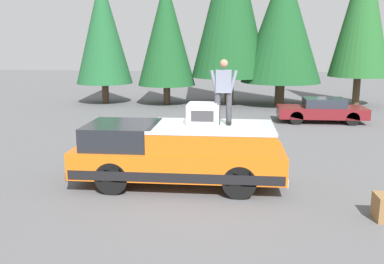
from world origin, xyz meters
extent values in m
plane|color=#565659|center=(0.00, 0.00, 0.00)|extent=(90.00, 90.00, 0.00)
cube|color=orange|center=(-0.15, 0.37, 0.70)|extent=(2.00, 5.50, 0.70)
cube|color=black|center=(-0.15, 0.37, 0.51)|extent=(2.01, 5.39, 0.24)
cube|color=black|center=(-0.15, 1.88, 1.35)|extent=(1.84, 1.87, 0.60)
cube|color=orange|center=(-0.15, -0.51, 1.31)|extent=(1.92, 3.19, 0.52)
cube|color=#B7BABF|center=(-0.15, -0.51, 1.61)|extent=(1.94, 3.19, 0.08)
cube|color=#232326|center=(-0.15, 3.06, 0.43)|extent=(1.96, 0.16, 0.20)
cube|color=#B2B5BA|center=(-0.15, -2.32, 0.43)|extent=(1.96, 0.16, 0.20)
cylinder|color=black|center=(-1.00, 1.96, 0.42)|extent=(0.30, 0.84, 0.84)
cylinder|color=black|center=(0.70, 1.96, 0.42)|extent=(0.30, 0.84, 0.84)
cylinder|color=black|center=(-1.00, -1.23, 0.42)|extent=(0.30, 0.84, 0.84)
cylinder|color=black|center=(0.70, -1.23, 0.42)|extent=(0.30, 0.84, 0.84)
cube|color=silver|center=(0.01, -0.26, 1.91)|extent=(0.64, 0.84, 0.52)
cube|color=#2D2D30|center=(-0.31, -0.26, 1.91)|extent=(0.01, 0.59, 0.29)
cube|color=#99999E|center=(0.01, -0.26, 2.19)|extent=(0.58, 0.76, 0.04)
cylinder|color=#333338|center=(0.00, -0.94, 2.07)|extent=(0.15, 0.15, 0.84)
cube|color=black|center=(-0.04, -0.94, 1.69)|extent=(0.26, 0.11, 0.08)
cylinder|color=#333338|center=(0.00, -0.64, 2.07)|extent=(0.15, 0.15, 0.84)
cube|color=black|center=(-0.04, -0.64, 1.69)|extent=(0.26, 0.11, 0.08)
cube|color=gray|center=(0.00, -0.79, 2.78)|extent=(0.24, 0.40, 0.58)
sphere|color=#A37A5B|center=(0.00, -0.79, 3.23)|extent=(0.22, 0.22, 0.22)
cylinder|color=gray|center=(-0.03, -1.03, 2.78)|extent=(0.09, 0.23, 0.58)
cylinder|color=gray|center=(-0.03, -0.54, 2.78)|extent=(0.09, 0.23, 0.58)
cube|color=maroon|center=(9.50, -5.28, 0.49)|extent=(1.64, 4.10, 0.50)
cube|color=#282D38|center=(9.50, -5.38, 0.95)|extent=(1.31, 1.89, 0.42)
cylinder|color=black|center=(8.78, -4.01, 0.31)|extent=(0.20, 0.62, 0.62)
cylinder|color=black|center=(10.22, -4.01, 0.31)|extent=(0.20, 0.62, 0.62)
cylinder|color=black|center=(8.78, -6.55, 0.31)|extent=(0.20, 0.62, 0.62)
cylinder|color=black|center=(10.22, -6.55, 0.31)|extent=(0.20, 0.62, 0.62)
cylinder|color=#4C3826|center=(15.27, -8.45, 0.88)|extent=(0.42, 0.42, 1.75)
cone|color=#235B28|center=(15.27, -8.45, 5.65)|extent=(3.50, 3.50, 7.79)
cylinder|color=#4C3826|center=(14.83, -3.85, 0.71)|extent=(0.57, 0.57, 1.42)
cone|color=#194C23|center=(14.83, -3.85, 4.92)|extent=(4.72, 4.72, 7.00)
cylinder|color=#4C3826|center=(15.20, -0.80, 0.84)|extent=(0.56, 0.56, 1.68)
cylinder|color=#4C3826|center=(14.67, 3.01, 0.60)|extent=(0.42, 0.42, 1.20)
cone|color=#194C23|center=(14.67, 3.01, 4.37)|extent=(3.48, 3.48, 6.34)
cylinder|color=#4C3826|center=(14.83, 6.94, 0.63)|extent=(0.41, 0.41, 1.25)
cone|color=#1E562D|center=(14.83, 6.94, 4.51)|extent=(3.45, 3.45, 6.51)
camera|label=1|loc=(-10.89, -1.03, 3.77)|focal=39.36mm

